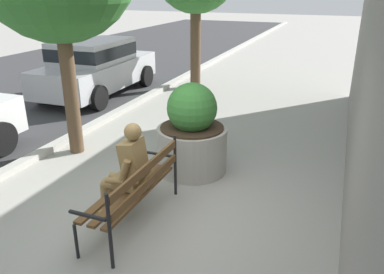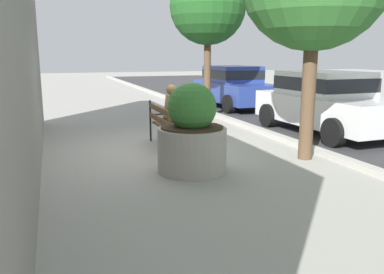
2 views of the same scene
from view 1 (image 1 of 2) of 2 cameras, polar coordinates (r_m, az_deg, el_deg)
ground_plane at (r=5.42m, az=-5.12°, el=-11.67°), size 80.00×80.00×0.00m
park_bench at (r=5.05m, az=-8.25°, el=-7.31°), size 1.80×0.54×0.95m
bronze_statue_seated at (r=5.17m, az=-9.81°, el=-5.13°), size 0.62×0.78×1.37m
concrete_planter at (r=6.41m, az=-0.00°, el=0.30°), size 1.17×1.17×1.52m
parked_car_silver at (r=11.39m, az=-14.03°, el=10.20°), size 4.14×2.01×1.56m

